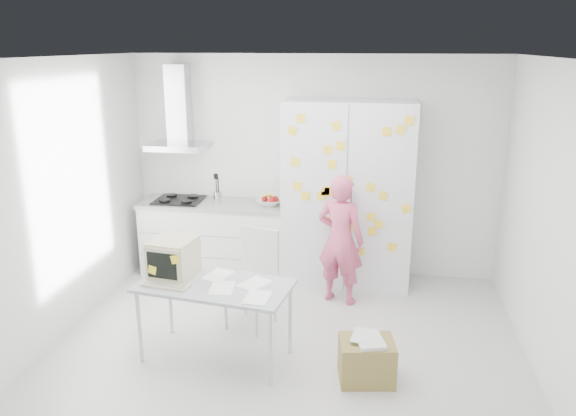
% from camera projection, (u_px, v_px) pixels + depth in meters
% --- Properties ---
extents(floor, '(4.50, 4.00, 0.02)m').
position_uv_depth(floor, '(287.00, 348.00, 5.42)').
color(floor, silver).
rests_on(floor, ground).
extents(walls, '(4.52, 4.01, 2.70)m').
position_uv_depth(walls, '(298.00, 193.00, 5.71)').
color(walls, white).
rests_on(walls, ground).
extents(ceiling, '(4.50, 4.00, 0.02)m').
position_uv_depth(ceiling, '(287.00, 58.00, 4.65)').
color(ceiling, white).
rests_on(ceiling, walls).
extents(counter_run, '(1.84, 0.63, 1.28)m').
position_uv_depth(counter_run, '(215.00, 236.00, 7.08)').
color(counter_run, white).
rests_on(counter_run, ground).
extents(range_hood, '(0.70, 0.48, 1.01)m').
position_uv_depth(range_hood, '(178.00, 116.00, 6.85)').
color(range_hood, silver).
rests_on(range_hood, walls).
extents(tall_cabinet, '(1.50, 0.68, 2.20)m').
position_uv_depth(tall_cabinet, '(348.00, 194.00, 6.62)').
color(tall_cabinet, silver).
rests_on(tall_cabinet, ground).
extents(person, '(0.62, 0.50, 1.47)m').
position_uv_depth(person, '(340.00, 240.00, 6.18)').
color(person, '#CE5073').
rests_on(person, ground).
extents(desk, '(1.45, 0.87, 1.09)m').
position_uv_depth(desk, '(188.00, 270.00, 5.12)').
color(desk, '#ABB0B6').
rests_on(desk, ground).
extents(chair, '(0.58, 0.58, 1.01)m').
position_uv_depth(chair, '(254.00, 272.00, 5.73)').
color(chair, silver).
rests_on(chair, ground).
extents(cardboard_box, '(0.52, 0.44, 0.41)m').
position_uv_depth(cardboard_box, '(367.00, 360.00, 4.84)').
color(cardboard_box, olive).
rests_on(cardboard_box, ground).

